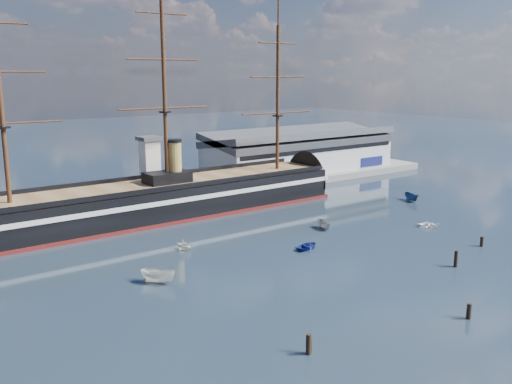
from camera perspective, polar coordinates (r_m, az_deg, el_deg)
ground at (r=115.73m, az=-4.46°, el=-4.41°), size 600.00×600.00×0.00m
quay at (r=150.84m, az=-8.53°, el=-0.63°), size 180.00×18.00×2.00m
warehouse at (r=179.60m, az=4.42°, el=4.07°), size 63.00×21.00×11.60m
quay_tower at (r=143.27m, az=-10.55°, el=2.61°), size 5.00×5.00×15.00m
warship at (r=130.34m, az=-10.25°, el=-0.87°), size 112.97×17.24×53.94m
motorboat_a at (r=91.82m, az=-9.75°, el=-8.98°), size 7.16×6.00×2.77m
motorboat_b at (r=107.75m, az=5.19°, el=-5.67°), size 2.07×3.50×1.53m
motorboat_c at (r=121.31m, az=6.84°, el=-3.69°), size 5.90×3.55×2.22m
motorboat_d at (r=107.63m, az=-7.22°, el=-5.74°), size 6.04×3.84×2.05m
motorboat_e at (r=127.77m, az=16.95°, el=-3.33°), size 2.43×3.17×1.38m
motorboat_f at (r=151.56m, az=15.28°, el=-0.87°), size 6.70×4.18×2.52m
piling_near_left at (r=69.87m, az=5.26°, el=-15.85°), size 0.64×0.64×3.23m
piling_near_mid at (r=83.44m, az=20.46°, el=-11.79°), size 0.64×0.64×2.87m
piling_near_right at (r=103.43m, az=19.31°, el=-7.08°), size 0.64×0.64×3.56m
piling_far_right at (r=116.86m, az=21.61°, el=-5.08°), size 0.64×0.64×2.61m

